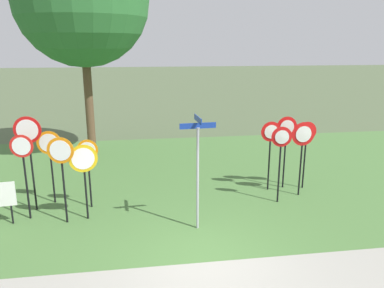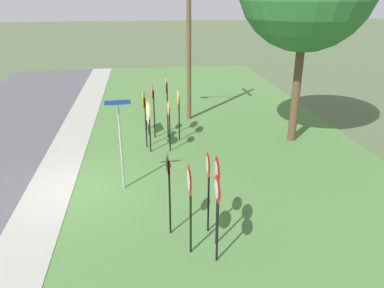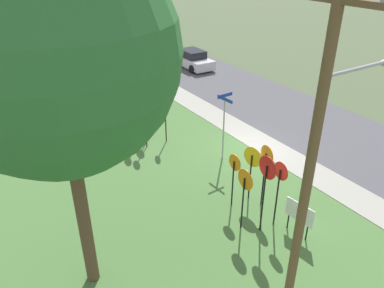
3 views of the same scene
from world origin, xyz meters
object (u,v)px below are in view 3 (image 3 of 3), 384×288
stop_sign_far_center (266,178)px  stop_sign_far_right (245,187)px  street_name_post (224,121)px  utility_pole (319,146)px  yield_sign_far_right (137,107)px  notice_board (299,214)px  yield_sign_far_left (145,112)px  yield_sign_center (166,107)px  stop_sign_near_left (266,163)px  parked_sedan_distant (192,59)px  oak_tree_left (55,54)px  stop_sign_center_tall (279,181)px  yield_sign_near_left (134,104)px  stop_sign_near_right (234,170)px  yield_sign_near_right (149,102)px  stop_sign_far_left (252,162)px

stop_sign_far_center → stop_sign_far_right: (0.45, 0.48, -0.43)m
street_name_post → utility_pole: size_ratio=0.35×
street_name_post → utility_pole: 8.46m
yield_sign_far_right → notice_board: (-8.99, -1.56, -1.08)m
yield_sign_far_left → yield_sign_center: (-0.05, -1.06, 0.03)m
stop_sign_near_left → utility_pole: bearing=157.2°
stop_sign_near_left → street_name_post: bearing=-5.2°
stop_sign_far_center → parked_sedan_distant: stop_sign_far_center is taller
stop_sign_far_center → yield_sign_center: bearing=-0.6°
street_name_post → oak_tree_left: size_ratio=0.33×
stop_sign_near_left → stop_sign_center_tall: (-1.11, 0.41, -0.02)m
stop_sign_far_center → yield_sign_near_left: 8.89m
stop_sign_near_right → utility_pole: size_ratio=0.24×
stop_sign_near_right → yield_sign_near_right: size_ratio=0.87×
yield_sign_far_left → yield_sign_far_right: size_ratio=0.95×
stop_sign_near_right → notice_board: (-2.46, -0.85, -0.72)m
stop_sign_far_right → notice_board: (-1.26, -1.37, -0.88)m
utility_pole → stop_sign_near_right: bearing=-15.9°
yield_sign_far_right → street_name_post: 4.30m
yield_sign_near_left → street_name_post: 4.81m
stop_sign_far_right → utility_pole: size_ratio=0.26×
oak_tree_left → utility_pole: bearing=-129.7°
stop_sign_center_tall → yield_sign_far_right: 8.31m
stop_sign_far_center → yield_sign_near_right: stop_sign_far_center is taller
stop_sign_far_left → stop_sign_center_tall: 1.69m
yield_sign_near_right → yield_sign_far_left: 1.06m
yield_sign_near_left → notice_board: 9.82m
stop_sign_far_left → parked_sedan_distant: stop_sign_far_left is taller
stop_sign_far_right → yield_sign_center: size_ratio=0.95×
stop_sign_far_right → yield_sign_near_right: yield_sign_near_right is taller
utility_pole → notice_board: (1.79, -2.07, -3.99)m
yield_sign_center → notice_board: yield_sign_center is taller
stop_sign_near_right → oak_tree_left: oak_tree_left is taller
stop_sign_far_left → yield_sign_near_left: 7.37m
utility_pole → yield_sign_near_left: bearing=-3.1°
stop_sign_far_center → utility_pole: size_ratio=0.33×
stop_sign_near_left → oak_tree_left: oak_tree_left is taller
stop_sign_far_right → yield_sign_center: 7.16m
parked_sedan_distant → yield_sign_near_right: bearing=138.3°
stop_sign_far_center → stop_sign_far_right: bearing=50.4°
yield_sign_far_right → notice_board: 9.19m
notice_board → parked_sedan_distant: bearing=-28.9°
stop_sign_near_left → yield_sign_near_right: 7.43m
stop_sign_near_left → stop_sign_far_right: stop_sign_near_left is taller
stop_sign_far_left → utility_pole: (-4.24, 2.04, 3.20)m
stop_sign_far_left → yield_sign_near_left: size_ratio=0.94×
stop_sign_far_right → stop_sign_near_left: bearing=-66.1°
stop_sign_far_left → notice_board: (-2.45, -0.02, -0.79)m
yield_sign_near_right → yield_sign_center: size_ratio=1.01×
stop_sign_far_left → stop_sign_center_tall: stop_sign_center_tall is taller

